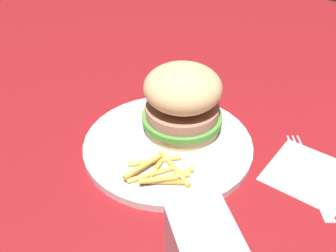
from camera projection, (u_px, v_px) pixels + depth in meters
name	position (u px, v px, depth m)	size (l,w,h in m)	color
ground_plane	(172.00, 155.00, 0.59)	(1.60, 1.60, 0.00)	maroon
plate	(168.00, 145.00, 0.60)	(0.26, 0.26, 0.01)	silver
sandwich	(183.00, 100.00, 0.59)	(0.12, 0.12, 0.11)	tan
fries_pile	(160.00, 172.00, 0.54)	(0.09, 0.09, 0.01)	#E5B251
napkin	(309.00, 174.00, 0.56)	(0.11, 0.11, 0.00)	white
fork	(309.00, 172.00, 0.56)	(0.14, 0.13, 0.00)	silver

